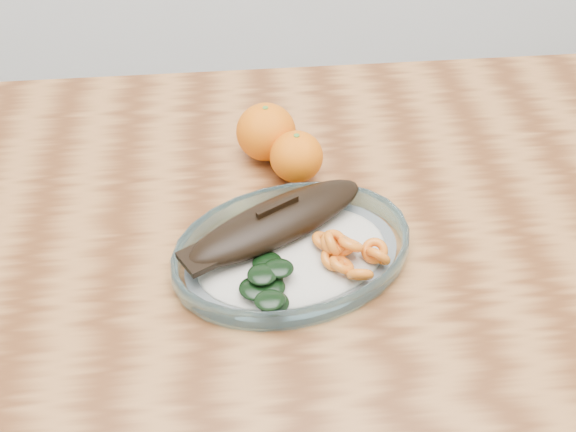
% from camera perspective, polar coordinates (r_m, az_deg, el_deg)
% --- Properties ---
extents(dining_table, '(1.20, 0.80, 0.75)m').
position_cam_1_polar(dining_table, '(1.02, -0.65, -4.95)').
color(dining_table, '#5B3015').
rests_on(dining_table, ground).
extents(plated_meal, '(0.67, 0.67, 0.08)m').
position_cam_1_polar(plated_meal, '(0.89, 0.30, -2.57)').
color(plated_meal, white).
rests_on(plated_meal, dining_table).
extents(orange_left, '(0.09, 0.09, 0.09)m').
position_cam_1_polar(orange_left, '(1.04, -1.75, 6.66)').
color(orange_left, '#DC5004').
rests_on(orange_left, dining_table).
extents(orange_right, '(0.07, 0.07, 0.07)m').
position_cam_1_polar(orange_right, '(1.00, 0.67, 4.72)').
color(orange_right, '#DC5004').
rests_on(orange_right, dining_table).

